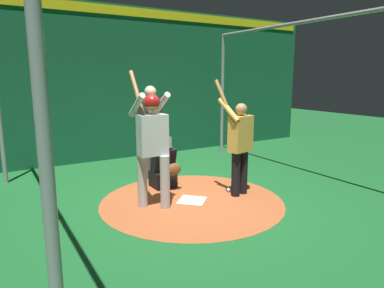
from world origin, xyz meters
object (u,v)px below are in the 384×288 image
Objects in this scene: visitor at (240,143)px; baseball_0 at (229,190)px; home_plate at (192,200)px; catcher at (164,167)px; batter at (152,140)px; umpire at (151,126)px.

baseball_0 is (-0.18, -0.07, -0.86)m from visitor.
home_plate is 1.24m from visitor.
visitor is (1.01, 0.92, 0.53)m from catcher.
batter is 1.52m from visitor.
catcher is 1.23m from baseball_0.
catcher is at bearing -134.14° from baseball_0.
umpire is at bearing 172.78° from catcher.
baseball_0 is (1.55, 0.76, -0.99)m from umpire.
catcher is 0.53× the size of umpire.
visitor reaches higher than umpire.
batter reaches higher than visitor.
umpire reaches higher than baseball_0.
home_plate is at bearing -111.62° from visitor.
visitor is at bearing 21.21° from baseball_0.
home_plate is at bearing 4.27° from catcher.
batter reaches higher than home_plate.
umpire is at bearing -167.39° from visitor.
catcher is 12.98× the size of baseball_0.
home_plate is at bearing -0.94° from umpire.
home_plate is 0.23× the size of umpire.
catcher is at bearing -150.55° from visitor.
baseball_0 reaches higher than home_plate.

